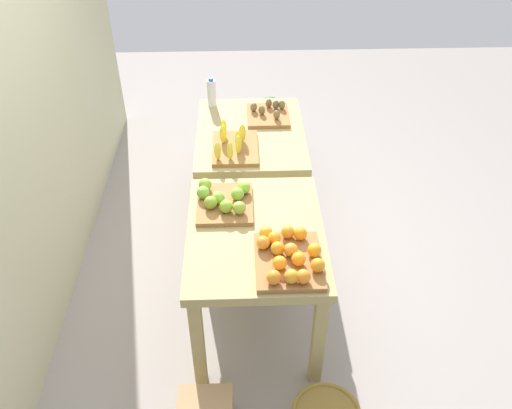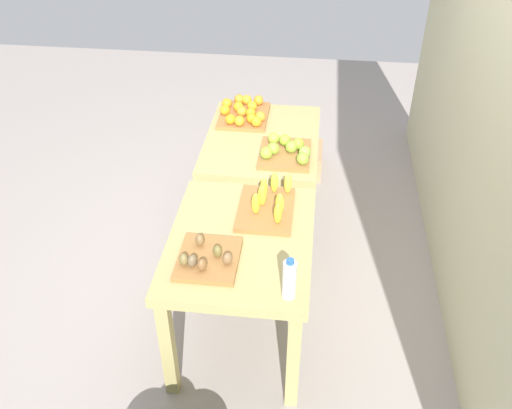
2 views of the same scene
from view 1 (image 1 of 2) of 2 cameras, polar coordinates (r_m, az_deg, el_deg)
The scene contains 10 objects.
ground_plane at distance 4.04m, azimuth -0.32°, elevation -5.97°, with size 8.00×8.00×0.00m, color gray.
back_wall at distance 3.42m, azimuth -24.20°, elevation 12.20°, with size 4.40×0.12×3.00m, color beige.
display_table_left at distance 3.17m, azimuth -0.05°, elevation -4.39°, with size 1.04×0.80×0.79m.
display_table_right at distance 4.07m, azimuth -0.59°, elevation 6.42°, with size 1.04×0.80×0.79m.
orange_bin at distance 2.88m, azimuth 3.49°, elevation -5.57°, with size 0.45×0.38×0.11m.
apple_bin at distance 3.25m, azimuth -3.45°, elevation 0.47°, with size 0.40×0.36×0.11m.
banana_crate at distance 3.76m, azimuth -2.40°, elevation 6.33°, with size 0.44×0.32×0.17m.
kiwi_bin at distance 4.18m, azimuth 1.33°, elevation 9.73°, with size 0.36×0.32×0.10m.
water_bottle at distance 4.32m, azimuth -4.78°, elevation 11.82°, with size 0.07×0.07×0.24m.
watermelon_pile at distance 5.15m, azimuth 1.76°, elevation 7.52°, with size 0.60×0.66×0.50m.
Camera 1 is at (-2.88, 0.08, 2.84)m, focal length 37.33 mm.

